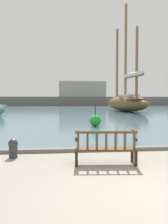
{
  "coord_description": "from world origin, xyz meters",
  "views": [
    {
      "loc": [
        -1.83,
        -4.33,
        1.73
      ],
      "look_at": [
        -0.28,
        10.0,
        1.0
      ],
      "focal_mm": 40.0,
      "sensor_mm": 36.0,
      "label": 1
    }
  ],
  "objects_px": {
    "channel_buoy": "(95,120)",
    "mooring_bollard": "(13,147)",
    "park_bench": "(105,147)",
    "sailboat_nearest_starboard": "(126,101)"
  },
  "relations": [
    {
      "from": "park_bench",
      "to": "sailboat_nearest_starboard",
      "type": "xyz_separation_m",
      "value": [
        8.32,
        27.41,
        1.06
      ]
    },
    {
      "from": "mooring_bollard",
      "to": "channel_buoy",
      "type": "relative_size",
      "value": 0.4
    },
    {
      "from": "sailboat_nearest_starboard",
      "to": "park_bench",
      "type": "bearing_deg",
      "value": -106.89
    },
    {
      "from": "sailboat_nearest_starboard",
      "to": "channel_buoy",
      "type": "height_order",
      "value": "sailboat_nearest_starboard"
    },
    {
      "from": "mooring_bollard",
      "to": "park_bench",
      "type": "bearing_deg",
      "value": -22.69
    },
    {
      "from": "park_bench",
      "to": "sailboat_nearest_starboard",
      "type": "distance_m",
      "value": 28.67
    },
    {
      "from": "sailboat_nearest_starboard",
      "to": "mooring_bollard",
      "type": "height_order",
      "value": "sailboat_nearest_starboard"
    },
    {
      "from": "park_bench",
      "to": "channel_buoy",
      "type": "xyz_separation_m",
      "value": [
        1.06,
        8.63,
        -0.03
      ]
    },
    {
      "from": "channel_buoy",
      "to": "mooring_bollard",
      "type": "bearing_deg",
      "value": -115.63
    },
    {
      "from": "mooring_bollard",
      "to": "channel_buoy",
      "type": "bearing_deg",
      "value": 64.37
    }
  ]
}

